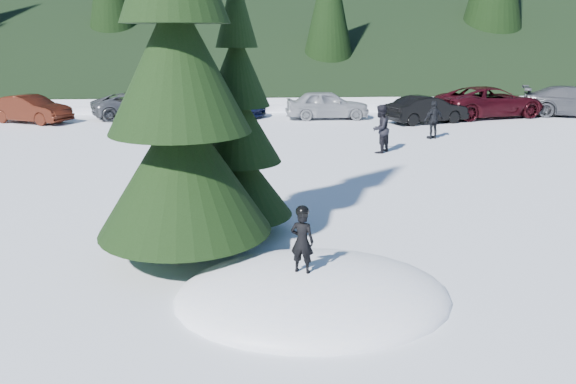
{
  "coord_description": "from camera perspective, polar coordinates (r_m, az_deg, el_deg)",
  "views": [
    {
      "loc": [
        -0.97,
        -8.24,
        4.12
      ],
      "look_at": [
        -0.24,
        2.39,
        1.1
      ],
      "focal_mm": 35.0,
      "sensor_mm": 36.0,
      "label": 1
    }
  ],
  "objects": [
    {
      "name": "ground",
      "position": [
        9.26,
        2.55,
        -10.59
      ],
      "size": [
        200.0,
        200.0,
        0.0
      ],
      "primitive_type": "plane",
      "color": "white",
      "rests_on": "ground"
    },
    {
      "name": "snow_mound",
      "position": [
        9.26,
        2.55,
        -10.59
      ],
      "size": [
        4.48,
        3.52,
        0.96
      ],
      "primitive_type": "ellipsoid",
      "color": "white",
      "rests_on": "ground"
    },
    {
      "name": "spruce_tall",
      "position": [
        10.15,
        -11.08,
        11.02
      ],
      "size": [
        3.2,
        3.2,
        8.6
      ],
      "color": "#302010",
      "rests_on": "ground"
    },
    {
      "name": "spruce_short",
      "position": [
        11.62,
        -5.02,
        5.77
      ],
      "size": [
        2.2,
        2.2,
        5.37
      ],
      "color": "#302010",
      "rests_on": "ground"
    },
    {
      "name": "child_skier",
      "position": [
        8.78,
        1.45,
        -5.03
      ],
      "size": [
        0.44,
        0.36,
        1.02
      ],
      "primitive_type": "imported",
      "rotation": [
        0.0,
        0.0,
        2.77
      ],
      "color": "black",
      "rests_on": "snow_mound"
    },
    {
      "name": "adult_0",
      "position": [
        20.26,
        9.34,
        6.35
      ],
      "size": [
        1.04,
        1.05,
        1.71
      ],
      "primitive_type": "imported",
      "rotation": [
        0.0,
        0.0,
        3.99
      ],
      "color": "black",
      "rests_on": "ground"
    },
    {
      "name": "adult_1",
      "position": [
        23.49,
        14.57,
        7.11
      ],
      "size": [
        0.97,
        0.67,
        1.53
      ],
      "primitive_type": "imported",
      "rotation": [
        0.0,
        0.0,
        3.5
      ],
      "color": "black",
      "rests_on": "ground"
    },
    {
      "name": "car_1",
      "position": [
        29.6,
        -24.69,
        7.67
      ],
      "size": [
        4.18,
        2.88,
        1.3
      ],
      "primitive_type": "imported",
      "rotation": [
        0.0,
        0.0,
        1.15
      ],
      "color": "#3B140A",
      "rests_on": "ground"
    },
    {
      "name": "car_2",
      "position": [
        29.67,
        -14.97,
        8.53
      ],
      "size": [
        4.98,
        3.69,
        1.26
      ],
      "primitive_type": "imported",
      "rotation": [
        0.0,
        0.0,
        1.97
      ],
      "color": "#4A4C51",
      "rests_on": "ground"
    },
    {
      "name": "car_3",
      "position": [
        29.32,
        -7.17,
        9.06
      ],
      "size": [
        5.41,
        3.44,
        1.46
      ],
      "primitive_type": "imported",
      "rotation": [
        0.0,
        0.0,
        1.27
      ],
      "color": "black",
      "rests_on": "ground"
    },
    {
      "name": "car_4",
      "position": [
        28.3,
        4.01,
        8.85
      ],
      "size": [
        4.14,
        1.67,
        1.41
      ],
      "primitive_type": "imported",
      "rotation": [
        0.0,
        0.0,
        1.57
      ],
      "color": "#9B9EA3",
      "rests_on": "ground"
    },
    {
      "name": "car_5",
      "position": [
        27.66,
        13.94,
        8.14
      ],
      "size": [
        4.14,
        2.54,
        1.29
      ],
      "primitive_type": "imported",
      "rotation": [
        0.0,
        0.0,
        1.9
      ],
      "color": "black",
      "rests_on": "ground"
    },
    {
      "name": "car_6",
      "position": [
        30.6,
        19.8,
        8.61
      ],
      "size": [
        5.99,
        3.79,
        1.54
      ],
      "primitive_type": "imported",
      "rotation": [
        0.0,
        0.0,
        1.81
      ],
      "color": "black",
      "rests_on": "ground"
    }
  ]
}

